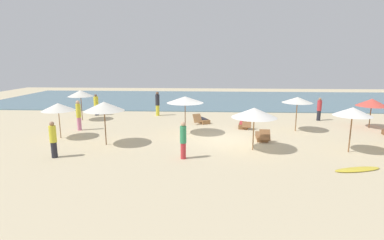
% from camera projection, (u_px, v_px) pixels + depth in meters
% --- Properties ---
extents(ground_plane, '(60.00, 60.00, 0.00)m').
position_uv_depth(ground_plane, '(226.00, 140.00, 17.03)').
color(ground_plane, beige).
extents(ocean_water, '(48.00, 16.00, 0.06)m').
position_uv_depth(ocean_water, '(218.00, 99.00, 33.65)').
color(ocean_water, slate).
rests_on(ocean_water, ground_plane).
extents(umbrella_0, '(2.10, 2.10, 2.32)m').
position_uv_depth(umbrella_0, '(104.00, 106.00, 15.65)').
color(umbrella_0, brown).
rests_on(umbrella_0, ground_plane).
extents(umbrella_1, '(1.94, 1.94, 1.96)m').
position_uv_depth(umbrella_1, '(372.00, 102.00, 19.61)').
color(umbrella_1, brown).
rests_on(umbrella_1, ground_plane).
extents(umbrella_3, '(2.21, 2.21, 2.31)m').
position_uv_depth(umbrella_3, '(185.00, 100.00, 17.97)').
color(umbrella_3, brown).
rests_on(umbrella_3, ground_plane).
extents(umbrella_4, '(1.89, 1.89, 2.17)m').
position_uv_depth(umbrella_4, '(297.00, 100.00, 18.73)').
color(umbrella_4, olive).
rests_on(umbrella_4, ground_plane).
extents(umbrella_5, '(1.83, 1.83, 2.23)m').
position_uv_depth(umbrella_5, '(80.00, 93.00, 22.08)').
color(umbrella_5, brown).
rests_on(umbrella_5, ground_plane).
extents(umbrella_6, '(2.24, 2.24, 2.16)m').
position_uv_depth(umbrella_6, '(254.00, 113.00, 14.76)').
color(umbrella_6, olive).
rests_on(umbrella_6, ground_plane).
extents(umbrella_7, '(1.80, 1.80, 2.24)m').
position_uv_depth(umbrella_7, '(353.00, 112.00, 14.40)').
color(umbrella_7, brown).
rests_on(umbrella_7, ground_plane).
extents(umbrella_8, '(1.86, 1.86, 2.04)m').
position_uv_depth(umbrella_8, '(58.00, 107.00, 17.06)').
color(umbrella_8, olive).
rests_on(umbrella_8, ground_plane).
extents(lounger_0, '(0.85, 1.73, 0.73)m').
position_uv_depth(lounger_0, '(244.00, 125.00, 20.08)').
color(lounger_0, brown).
rests_on(lounger_0, ground_plane).
extents(lounger_1, '(0.70, 1.71, 0.71)m').
position_uv_depth(lounger_1, '(262.00, 137.00, 17.09)').
color(lounger_1, brown).
rests_on(lounger_1, ground_plane).
extents(lounger_2, '(1.27, 1.75, 0.72)m').
position_uv_depth(lounger_2, '(202.00, 120.00, 21.59)').
color(lounger_2, olive).
rests_on(lounger_2, ground_plane).
extents(person_0, '(0.46, 0.46, 1.94)m').
position_uv_depth(person_0, '(157.00, 103.00, 24.09)').
color(person_0, yellow).
rests_on(person_0, ground_plane).
extents(person_1, '(0.40, 0.40, 1.71)m').
position_uv_depth(person_1, '(319.00, 109.00, 22.18)').
color(person_1, '#26262D').
rests_on(person_1, ground_plane).
extents(person_2, '(0.51, 0.51, 1.72)m').
position_uv_depth(person_2, '(96.00, 105.00, 24.25)').
color(person_2, '#26262D').
rests_on(person_2, ground_plane).
extents(person_3, '(0.32, 0.32, 1.73)m').
position_uv_depth(person_3, '(183.00, 140.00, 13.67)').
color(person_3, '#BF3338').
rests_on(person_3, ground_plane).
extents(person_4, '(0.41, 0.41, 1.93)m').
position_uv_depth(person_4, '(79.00, 115.00, 19.14)').
color(person_4, '#D17299').
rests_on(person_4, ground_plane).
extents(person_5, '(0.37, 0.37, 1.71)m').
position_uv_depth(person_5, '(53.00, 139.00, 13.83)').
color(person_5, '#26262D').
rests_on(person_5, ground_plane).
extents(surfboard, '(2.14, 1.04, 0.07)m').
position_uv_depth(surfboard, '(357.00, 169.00, 12.40)').
color(surfboard, gold).
rests_on(surfboard, ground_plane).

